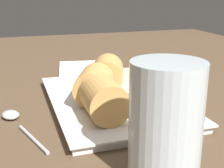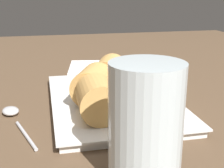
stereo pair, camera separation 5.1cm
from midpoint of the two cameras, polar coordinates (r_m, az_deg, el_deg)
table_surface at (r=56.60cm, az=5.38°, el=-4.81°), size 180.00×140.00×2.00cm
serving_plate at (r=55.81cm, az=2.64°, el=-3.14°), size 32.21×21.30×1.50cm
roll_front_left at (r=52.91cm, az=-0.54°, el=0.03°), size 9.34×8.53×6.05cm
roll_front_right at (r=60.25cm, az=2.14°, el=2.17°), size 9.27×8.32×6.05cm
roll_back_left at (r=46.25cm, az=0.48°, el=-2.54°), size 8.70×6.22×6.05cm
dipping_bowl_near at (r=60.65cm, az=6.56°, el=0.64°), size 9.32×9.32×2.71cm
dipping_bowl_far at (r=50.29cm, az=10.58°, el=-3.07°), size 9.32×9.32×2.71cm
spoon at (r=51.96cm, az=-15.00°, el=-5.59°), size 15.43×6.30×1.19cm
napkin at (r=80.90cm, az=-1.57°, el=3.00°), size 16.41×14.63×0.60cm
drinking_glass at (r=33.37cm, az=10.60°, el=-7.16°), size 7.92×7.92×13.10cm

